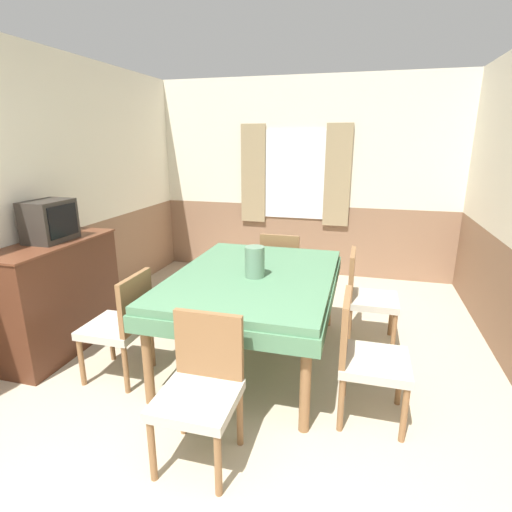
{
  "coord_description": "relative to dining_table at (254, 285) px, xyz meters",
  "views": [
    {
      "loc": [
        0.78,
        -0.92,
        1.81
      ],
      "look_at": [
        -0.02,
        2.05,
        0.91
      ],
      "focal_mm": 28.0,
      "sensor_mm": 36.0,
      "label": 1
    }
  ],
  "objects": [
    {
      "name": "wall_back",
      "position": [
        0.02,
        2.43,
        0.64
      ],
      "size": [
        4.37,
        0.1,
        2.6
      ],
      "color": "silver",
      "rests_on": "ground_plane"
    },
    {
      "name": "wall_left",
      "position": [
        -1.98,
        0.18,
        0.64
      ],
      "size": [
        0.05,
        4.86,
        2.6
      ],
      "color": "silver",
      "rests_on": "ground_plane"
    },
    {
      "name": "dining_table",
      "position": [
        0.0,
        0.0,
        0.0
      ],
      "size": [
        1.29,
        1.78,
        0.76
      ],
      "color": "#4C7A56",
      "rests_on": "ground_plane"
    },
    {
      "name": "chair_left_near",
      "position": [
        -0.9,
        -0.54,
        -0.2
      ],
      "size": [
        0.44,
        0.44,
        0.86
      ],
      "rotation": [
        0.0,
        0.0,
        1.57
      ],
      "color": "brown",
      "rests_on": "ground_plane"
    },
    {
      "name": "chair_right_far",
      "position": [
        0.9,
        0.54,
        -0.2
      ],
      "size": [
        0.44,
        0.44,
        0.86
      ],
      "rotation": [
        0.0,
        0.0,
        4.71
      ],
      "color": "brown",
      "rests_on": "ground_plane"
    },
    {
      "name": "chair_right_near",
      "position": [
        0.9,
        -0.54,
        -0.2
      ],
      "size": [
        0.44,
        0.44,
        0.86
      ],
      "rotation": [
        0.0,
        0.0,
        4.71
      ],
      "color": "brown",
      "rests_on": "ground_plane"
    },
    {
      "name": "chair_head_window",
      "position": [
        -0.0,
        1.14,
        -0.2
      ],
      "size": [
        0.44,
        0.44,
        0.86
      ],
      "color": "brown",
      "rests_on": "ground_plane"
    },
    {
      "name": "chair_head_near",
      "position": [
        -0.0,
        -1.14,
        -0.2
      ],
      "size": [
        0.44,
        0.44,
        0.86
      ],
      "rotation": [
        0.0,
        0.0,
        3.14
      ],
      "color": "brown",
      "rests_on": "ground_plane"
    },
    {
      "name": "sideboard",
      "position": [
        -1.71,
        -0.27,
        -0.16
      ],
      "size": [
        0.46,
        1.19,
        0.98
      ],
      "color": "#4C2819",
      "rests_on": "ground_plane"
    },
    {
      "name": "tv",
      "position": [
        -1.73,
        -0.23,
        0.49
      ],
      "size": [
        0.29,
        0.4,
        0.35
      ],
      "color": "#2D2823",
      "rests_on": "sideboard"
    },
    {
      "name": "vase",
      "position": [
        0.03,
        -0.07,
        0.22
      ],
      "size": [
        0.16,
        0.16,
        0.25
      ],
      "color": "slate",
      "rests_on": "dining_table"
    }
  ]
}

